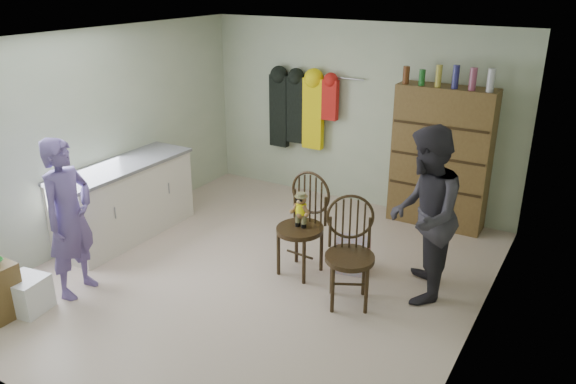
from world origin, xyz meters
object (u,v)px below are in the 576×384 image
Objects in this scene: chair_front at (303,218)px; chair_far at (350,248)px; dresser at (441,157)px; counter at (125,200)px.

chair_front is 0.74m from chair_far.
dresser reaches higher than chair_far.
counter is 2.34m from chair_front.
chair_front is at bearing -114.12° from dresser.
chair_front is 2.18m from dresser.
chair_far is 2.30m from dresser.
chair_far is (0.68, -0.29, -0.04)m from chair_front.
counter is at bearing -144.32° from dresser.
chair_front is 1.03× the size of chair_far.
chair_far is at bearing -95.11° from dresser.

